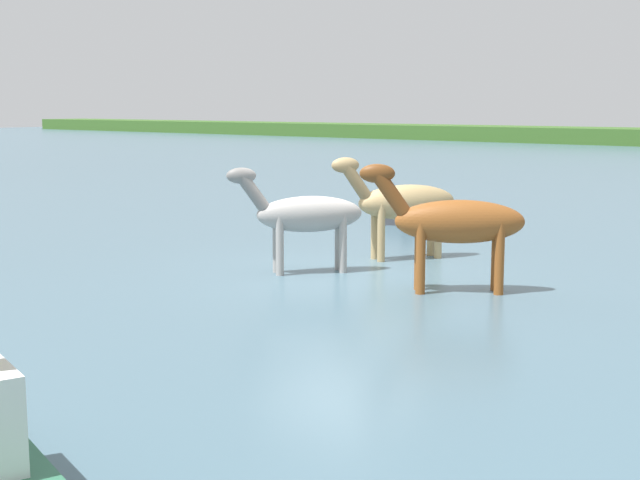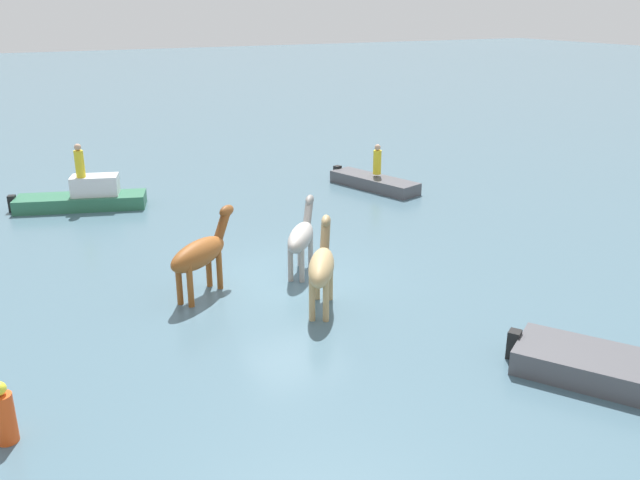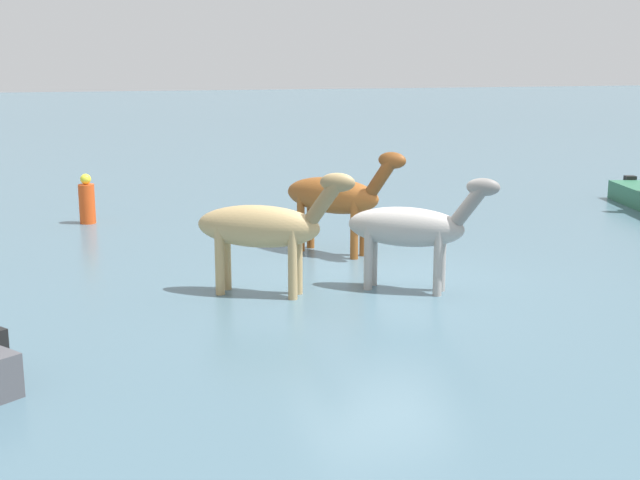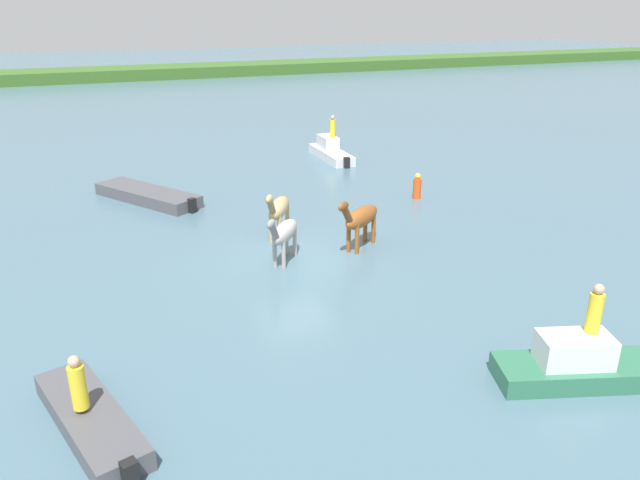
% 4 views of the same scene
% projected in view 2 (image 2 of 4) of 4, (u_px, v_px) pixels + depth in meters
% --- Properties ---
extents(ground_plane, '(191.08, 191.08, 0.00)m').
position_uv_depth(ground_plane, '(292.00, 279.00, 17.80)').
color(ground_plane, '#476675').
extents(horse_gray_outer, '(1.78, 2.14, 1.88)m').
position_uv_depth(horse_gray_outer, '(301.00, 236.00, 17.93)').
color(horse_gray_outer, '#9E9993').
rests_on(horse_gray_outer, ground_plane).
extents(horse_lead, '(1.69, 2.36, 1.98)m').
position_uv_depth(horse_lead, '(322.00, 266.00, 15.78)').
color(horse_lead, tan).
rests_on(horse_lead, ground_plane).
extents(horse_dun_straggler, '(2.33, 1.90, 2.03)m').
position_uv_depth(horse_dun_straggler, '(201.00, 253.00, 16.50)').
color(horse_dun_straggler, brown).
rests_on(horse_dun_straggler, ground_plane).
extents(boat_skiff_near, '(4.71, 2.53, 1.33)m').
position_uv_depth(boat_skiff_near, '(84.00, 200.00, 23.85)').
color(boat_skiff_near, '#2D6B4C').
rests_on(boat_skiff_near, ground_plane).
extents(boat_launch_far, '(2.20, 4.13, 0.72)m').
position_uv_depth(boat_launch_far, '(373.00, 184.00, 26.49)').
color(boat_launch_far, '#4C4C51').
rests_on(boat_launch_far, ground_plane).
extents(person_helmsman_aft, '(0.32, 0.32, 1.19)m').
position_uv_depth(person_helmsman_aft, '(79.00, 162.00, 23.23)').
color(person_helmsman_aft, yellow).
rests_on(person_helmsman_aft, boat_skiff_near).
extents(person_boatman_standing, '(0.32, 0.32, 1.19)m').
position_uv_depth(person_boatman_standing, '(377.00, 160.00, 26.20)').
color(person_boatman_standing, yellow).
rests_on(person_boatman_standing, boat_launch_far).
extents(buoy_channel_marker, '(0.36, 0.36, 1.14)m').
position_uv_depth(buoy_channel_marker, '(4.00, 415.00, 11.07)').
color(buoy_channel_marker, '#E54C19').
rests_on(buoy_channel_marker, ground_plane).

